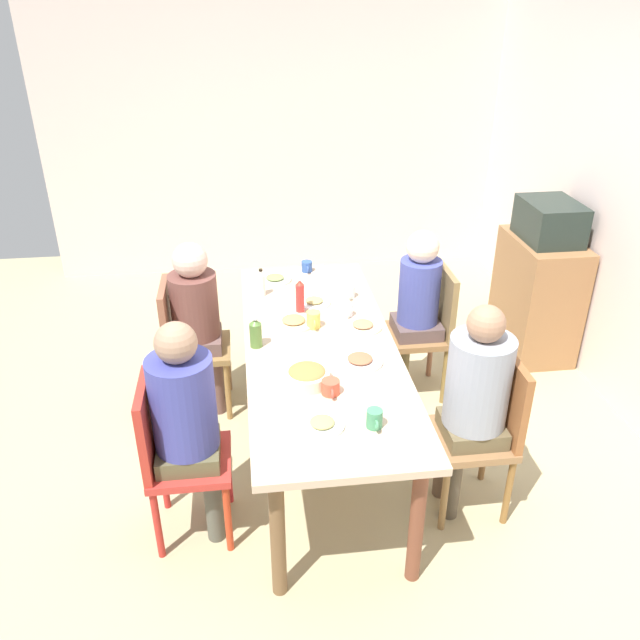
# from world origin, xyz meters

# --- Properties ---
(ground_plane) EXTENTS (6.85, 6.85, 0.00)m
(ground_plane) POSITION_xyz_m (0.00, 0.00, 0.00)
(ground_plane) COLOR tan
(wall_left) EXTENTS (0.12, 4.26, 2.60)m
(wall_left) POSITION_xyz_m (-2.91, 0.00, 1.30)
(wall_left) COLOR beige
(wall_left) RESTS_ON ground_plane
(dining_table) EXTENTS (2.21, 0.84, 0.74)m
(dining_table) POSITION_xyz_m (0.00, 0.00, 0.67)
(dining_table) COLOR #D0B294
(dining_table) RESTS_ON ground_plane
(chair_0) EXTENTS (0.40, 0.40, 0.90)m
(chair_0) POSITION_xyz_m (0.55, 0.80, 0.51)
(chair_0) COLOR olive
(chair_0) RESTS_ON ground_plane
(person_0) EXTENTS (0.32, 0.32, 1.21)m
(person_0) POSITION_xyz_m (0.55, 0.71, 0.73)
(person_0) COLOR #4F4537
(person_0) RESTS_ON ground_plane
(chair_1) EXTENTS (0.40, 0.40, 0.90)m
(chair_1) POSITION_xyz_m (-0.55, -0.80, 0.51)
(chair_1) COLOR olive
(chair_1) RESTS_ON ground_plane
(person_1) EXTENTS (0.30, 0.30, 1.17)m
(person_1) POSITION_xyz_m (-0.55, -0.71, 0.71)
(person_1) COLOR #565543
(person_1) RESTS_ON ground_plane
(chair_2) EXTENTS (0.40, 0.40, 0.90)m
(chair_2) POSITION_xyz_m (0.55, -0.80, 0.51)
(chair_2) COLOR red
(chair_2) RESTS_ON ground_plane
(person_2) EXTENTS (0.31, 0.31, 1.22)m
(person_2) POSITION_xyz_m (0.55, -0.71, 0.73)
(person_2) COLOR brown
(person_2) RESTS_ON ground_plane
(chair_3) EXTENTS (0.40, 0.40, 0.90)m
(chair_3) POSITION_xyz_m (-0.55, 0.80, 0.51)
(chair_3) COLOR olive
(chair_3) RESTS_ON ground_plane
(person_3) EXTENTS (0.30, 0.30, 1.18)m
(person_3) POSITION_xyz_m (-0.55, 0.71, 0.70)
(person_3) COLOR brown
(person_3) RESTS_ON ground_plane
(plate_0) EXTENTS (0.24, 0.24, 0.04)m
(plate_0) POSITION_xyz_m (0.23, 0.18, 0.76)
(plate_0) COLOR silver
(plate_0) RESTS_ON dining_table
(plate_1) EXTENTS (0.25, 0.25, 0.04)m
(plate_1) POSITION_xyz_m (-0.25, -0.13, 0.76)
(plate_1) COLOR silver
(plate_1) RESTS_ON dining_table
(plate_2) EXTENTS (0.22, 0.22, 0.04)m
(plate_2) POSITION_xyz_m (-0.15, 0.27, 0.76)
(plate_2) COLOR silver
(plate_2) RESTS_ON dining_table
(plate_3) EXTENTS (0.20, 0.20, 0.04)m
(plate_3) POSITION_xyz_m (-0.50, 0.03, 0.76)
(plate_3) COLOR white
(plate_3) RESTS_ON dining_table
(plate_4) EXTENTS (0.22, 0.22, 0.04)m
(plate_4) POSITION_xyz_m (-0.88, -0.19, 0.76)
(plate_4) COLOR silver
(plate_4) RESTS_ON dining_table
(plate_5) EXTENTS (0.21, 0.21, 0.04)m
(plate_5) POSITION_xyz_m (0.75, -0.09, 0.76)
(plate_5) COLOR white
(plate_5) RESTS_ON dining_table
(bowl_0) EXTENTS (0.23, 0.23, 0.09)m
(bowl_0) POSITION_xyz_m (0.38, -0.12, 0.79)
(bowl_0) COLOR beige
(bowl_0) RESTS_ON dining_table
(cup_0) EXTENTS (0.11, 0.07, 0.07)m
(cup_0) POSITION_xyz_m (-1.01, 0.04, 0.78)
(cup_0) COLOR #305298
(cup_0) RESTS_ON dining_table
(cup_1) EXTENTS (0.12, 0.09, 0.08)m
(cup_1) POSITION_xyz_m (-0.57, 0.25, 0.79)
(cup_1) COLOR white
(cup_1) RESTS_ON dining_table
(cup_2) EXTENTS (0.13, 0.09, 0.07)m
(cup_2) POSITION_xyz_m (0.49, -0.01, 0.78)
(cup_2) COLOR #D25037
(cup_2) RESTS_ON dining_table
(cup_3) EXTENTS (0.11, 0.07, 0.09)m
(cup_3) POSITION_xyz_m (0.78, 0.15, 0.79)
(cup_3) COLOR #448E62
(cup_3) RESTS_ON dining_table
(cup_4) EXTENTS (0.12, 0.08, 0.10)m
(cup_4) POSITION_xyz_m (-0.19, -0.01, 0.79)
(cup_4) COLOR #EAC854
(cup_4) RESTS_ON dining_table
(cup_5) EXTENTS (0.11, 0.07, 0.08)m
(cup_5) POSITION_xyz_m (-0.31, 0.20, 0.78)
(cup_5) COLOR white
(cup_5) RESTS_ON dining_table
(bottle_0) EXTENTS (0.05, 0.05, 0.18)m
(bottle_0) POSITION_xyz_m (-0.67, -0.29, 0.83)
(bottle_0) COLOR silver
(bottle_0) RESTS_ON dining_table
(bottle_1) EXTENTS (0.07, 0.07, 0.18)m
(bottle_1) POSITION_xyz_m (-0.02, -0.36, 0.83)
(bottle_1) COLOR #517834
(bottle_1) RESTS_ON dining_table
(bottle_2) EXTENTS (0.05, 0.05, 0.23)m
(bottle_2) POSITION_xyz_m (-0.38, -0.07, 0.85)
(bottle_2) COLOR red
(bottle_2) RESTS_ON dining_table
(side_cabinet) EXTENTS (0.70, 0.44, 0.90)m
(side_cabinet) POSITION_xyz_m (-1.01, 1.77, 0.45)
(side_cabinet) COLOR #93663F
(side_cabinet) RESTS_ON ground_plane
(microwave) EXTENTS (0.48, 0.36, 0.28)m
(microwave) POSITION_xyz_m (-1.01, 1.77, 1.04)
(microwave) COLOR #202C27
(microwave) RESTS_ON side_cabinet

